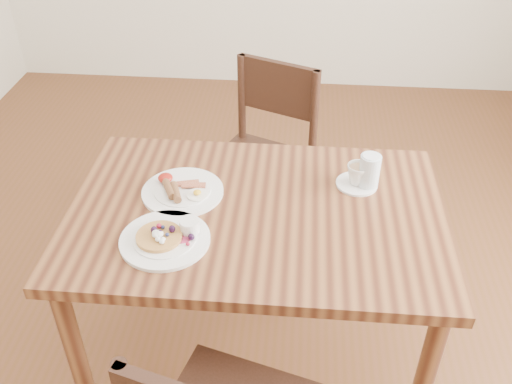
# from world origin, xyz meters

# --- Properties ---
(ground) EXTENTS (5.00, 5.00, 0.00)m
(ground) POSITION_xyz_m (0.00, 0.00, 0.00)
(ground) COLOR brown
(ground) RESTS_ON ground
(dining_table) EXTENTS (1.20, 0.80, 0.75)m
(dining_table) POSITION_xyz_m (0.00, 0.00, 0.65)
(dining_table) COLOR brown
(dining_table) RESTS_ON ground
(chair_far) EXTENTS (0.55, 0.55, 0.88)m
(chair_far) POSITION_xyz_m (-0.03, 0.73, 0.49)
(chair_far) COLOR #361C13
(chair_far) RESTS_ON ground
(pancake_plate) EXTENTS (0.27, 0.27, 0.06)m
(pancake_plate) POSITION_xyz_m (-0.25, -0.17, 0.76)
(pancake_plate) COLOR white
(pancake_plate) RESTS_ON dining_table
(breakfast_plate) EXTENTS (0.27, 0.27, 0.04)m
(breakfast_plate) POSITION_xyz_m (-0.25, 0.07, 0.76)
(breakfast_plate) COLOR white
(breakfast_plate) RESTS_ON dining_table
(teacup_saucer) EXTENTS (0.14, 0.14, 0.08)m
(teacup_saucer) POSITION_xyz_m (0.33, 0.16, 0.78)
(teacup_saucer) COLOR white
(teacup_saucer) RESTS_ON dining_table
(water_glass) EXTENTS (0.07, 0.07, 0.12)m
(water_glass) POSITION_xyz_m (0.36, 0.16, 0.81)
(water_glass) COLOR silver
(water_glass) RESTS_ON dining_table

